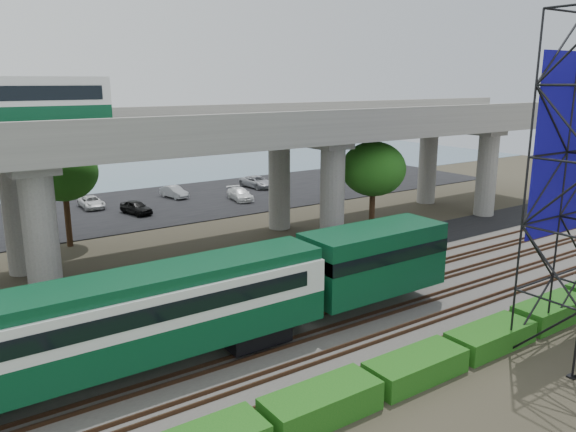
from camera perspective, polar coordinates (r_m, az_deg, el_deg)
ground at (r=27.23m, az=4.52°, el=-13.00°), size 140.00×140.00×0.00m
ballast_bed at (r=28.61m, az=1.96°, el=-11.38°), size 90.00×12.00×0.20m
service_road at (r=35.29m, az=-6.32°, el=-6.59°), size 90.00×5.00×0.08m
parking_lot at (r=56.35m, az=-17.76°, el=0.52°), size 90.00×18.00×0.08m
harbor_water at (r=77.35m, az=-22.59°, el=3.52°), size 140.00×40.00×0.03m
rail_tracks at (r=28.53m, az=1.96°, el=-11.05°), size 90.00×9.52×0.16m
commuter_train at (r=24.13m, az=-12.74°, el=-9.41°), size 29.30×3.06×4.30m
overpass at (r=37.98m, az=-11.70°, el=7.34°), size 80.00×12.00×12.40m
hedge_strip at (r=24.84m, az=12.88°, el=-14.65°), size 34.60×1.80×1.20m
trees at (r=37.19m, az=-17.09°, el=2.78°), size 40.94×16.94×7.69m
parked_cars at (r=56.48m, az=-15.48°, el=1.39°), size 39.37×9.70×1.32m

